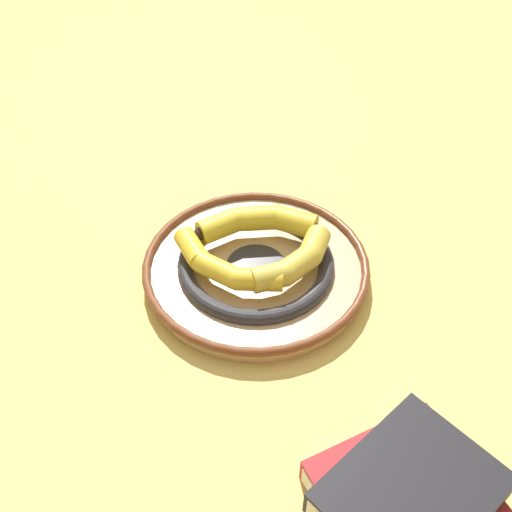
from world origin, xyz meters
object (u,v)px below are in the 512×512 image
object	(u,v)px
banana_a	(220,265)
banana_c	(260,222)
banana_b	(293,263)
decorative_bowl	(256,267)
book_stack	(406,497)

from	to	relation	value
banana_a	banana_c	bearing A→B (deg)	91.17
banana_b	banana_c	bearing A→B (deg)	73.85
decorative_bowl	banana_b	size ratio (longest dim) A/B	2.41
banana_a	book_stack	bearing A→B (deg)	-24.89
banana_c	banana_b	bearing A→B (deg)	112.78
banana_a	banana_b	bearing A→B (deg)	33.63
decorative_bowl	banana_a	xyz separation A→B (m)	(-0.05, -0.04, 0.03)
banana_b	book_stack	world-z (taller)	book_stack
banana_b	book_stack	bearing A→B (deg)	-116.14
banana_a	banana_b	world-z (taller)	banana_b
banana_b	decorative_bowl	bearing A→B (deg)	106.31
banana_b	banana_c	xyz separation A→B (m)	(-0.06, 0.08, 0.00)
book_stack	decorative_bowl	bearing A→B (deg)	-99.14
banana_a	book_stack	size ratio (longest dim) A/B	0.79
decorative_bowl	banana_c	xyz separation A→B (m)	(-0.00, 0.06, 0.04)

